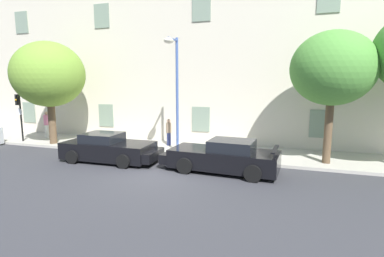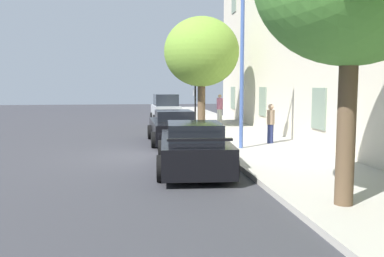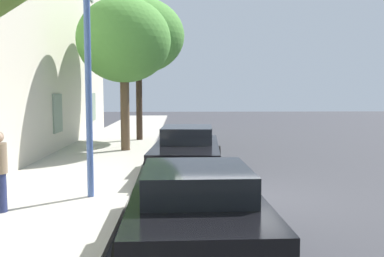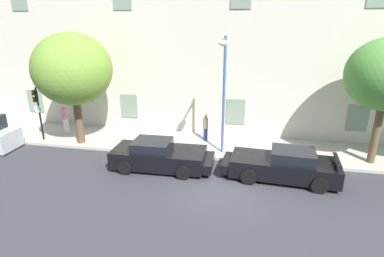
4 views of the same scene
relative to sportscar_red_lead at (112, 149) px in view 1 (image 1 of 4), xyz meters
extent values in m
plane|color=#333338|center=(3.06, -0.92, -0.59)|extent=(80.00, 80.00, 0.00)
cube|color=#A8A399|center=(3.06, 3.15, -0.52)|extent=(60.00, 3.63, 0.14)
cube|color=beige|center=(3.06, 7.29, 6.25)|extent=(33.49, 4.64, 13.69)
cube|color=gray|center=(-10.34, 4.94, 1.01)|extent=(1.10, 0.06, 1.50)
cube|color=gray|center=(-3.64, 4.94, 1.01)|extent=(1.10, 0.06, 1.50)
cube|color=gray|center=(3.06, 4.94, 1.01)|extent=(1.10, 0.06, 1.50)
cube|color=gray|center=(9.75, 4.94, 1.01)|extent=(1.10, 0.06, 1.50)
cube|color=gray|center=(-10.34, 4.94, 7.45)|extent=(1.10, 0.06, 1.50)
cube|color=gray|center=(-3.64, 4.94, 7.45)|extent=(1.10, 0.06, 1.50)
cube|color=gray|center=(3.06, 4.94, 7.45)|extent=(1.10, 0.06, 1.50)
cube|color=black|center=(-0.17, 0.00, -0.05)|extent=(4.40, 2.01, 0.80)
cube|color=black|center=(-0.50, -0.01, 0.55)|extent=(1.78, 1.57, 0.42)
cube|color=black|center=(1.74, 0.04, -0.15)|extent=(1.35, 1.79, 0.44)
cylinder|color=black|center=(1.16, 0.98, -0.27)|extent=(0.65, 0.25, 0.64)
cylinder|color=black|center=(1.20, -0.93, -0.27)|extent=(0.65, 0.25, 0.64)
cylinder|color=black|center=(-1.54, 0.92, -0.27)|extent=(0.65, 0.25, 0.64)
cylinder|color=black|center=(-1.50, -0.99, -0.27)|extent=(0.65, 0.25, 0.64)
cube|color=black|center=(5.55, 0.01, -0.04)|extent=(4.70, 2.12, 0.77)
cube|color=black|center=(5.89, -0.01, 0.58)|extent=(1.93, 1.58, 0.46)
cube|color=black|center=(3.53, 0.14, -0.14)|extent=(1.49, 1.76, 0.42)
cube|color=black|center=(7.65, -0.13, 0.57)|extent=(0.26, 1.56, 0.06)
cylinder|color=black|center=(4.06, -0.80, -0.25)|extent=(0.70, 0.28, 0.69)
cylinder|color=black|center=(4.18, 1.02, -0.25)|extent=(0.70, 0.28, 0.69)
cylinder|color=black|center=(6.91, -0.99, -0.25)|extent=(0.70, 0.28, 0.69)
cylinder|color=black|center=(7.03, 0.83, -0.25)|extent=(0.70, 0.28, 0.69)
cylinder|color=brown|center=(9.84, 2.35, 1.11)|extent=(0.35, 0.35, 3.13)
ellipsoid|color=#4C8C38|center=(9.84, 2.35, 3.82)|extent=(3.62, 3.62, 3.26)
cylinder|color=brown|center=(-5.41, 1.98, 0.95)|extent=(0.43, 0.43, 2.80)
ellipsoid|color=olive|center=(-5.41, 1.98, 3.68)|extent=(4.12, 4.12, 3.80)
cylinder|color=black|center=(-7.82, 1.97, 1.08)|extent=(0.10, 0.10, 3.07)
cube|color=black|center=(-7.82, 1.83, 2.16)|extent=(0.22, 0.20, 0.66)
sphere|color=black|center=(-7.82, 1.72, 2.37)|extent=(0.12, 0.12, 0.12)
sphere|color=orange|center=(-7.82, 1.72, 2.16)|extent=(0.12, 0.12, 0.12)
sphere|color=black|center=(-7.82, 1.72, 1.95)|extent=(0.12, 0.12, 0.12)
cylinder|color=white|center=(-7.82, 1.87, 1.41)|extent=(0.44, 0.02, 0.44)
cylinder|color=#3F5999|center=(2.59, 2.19, 2.49)|extent=(0.14, 0.14, 5.89)
cube|color=#3F5999|center=(2.59, 1.64, 5.28)|extent=(0.08, 1.10, 0.08)
ellipsoid|color=#EAE5C6|center=(2.59, 1.14, 5.15)|extent=(0.44, 0.60, 0.28)
cylinder|color=silver|center=(-7.21, 3.38, -0.02)|extent=(0.40, 0.40, 0.87)
cylinder|color=pink|center=(-7.21, 3.38, 0.75)|extent=(0.50, 0.50, 0.67)
sphere|color=tan|center=(-7.21, 3.38, 1.20)|extent=(0.22, 0.22, 0.22)
cylinder|color=navy|center=(1.47, 3.68, -0.08)|extent=(0.25, 0.25, 0.75)
cylinder|color=#8C7259|center=(1.47, 3.68, 0.59)|extent=(0.32, 0.32, 0.58)
sphere|color=tan|center=(1.47, 3.68, 1.00)|extent=(0.22, 0.22, 0.22)
camera|label=1|loc=(8.09, -12.07, 3.20)|focal=27.54mm
camera|label=2|loc=(17.09, -1.58, 1.83)|focal=38.30mm
camera|label=3|loc=(-6.45, 0.24, 1.86)|focal=38.83mm
camera|label=4|loc=(4.06, -13.05, 6.02)|focal=29.27mm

